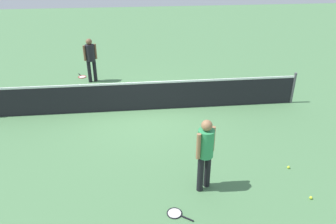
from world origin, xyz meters
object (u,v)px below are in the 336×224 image
(player_far_side, at_px, (91,57))
(tennis_ball_midcourt, at_px, (311,198))
(player_near_side, at_px, (205,150))
(tennis_racket_far_player, at_px, (82,77))
(tennis_ball_near_player, at_px, (288,167))
(tennis_racket_near_player, at_px, (176,214))

(player_far_side, xyz_separation_m, tennis_ball_midcourt, (5.21, -7.32, -0.98))
(tennis_ball_midcourt, bearing_deg, player_near_side, 164.52)
(tennis_racket_far_player, bearing_deg, player_near_side, -64.15)
(tennis_racket_far_player, bearing_deg, player_far_side, -47.33)
(player_near_side, height_order, tennis_ball_near_player, player_near_side)
(player_far_side, bearing_deg, tennis_ball_near_player, -50.21)
(player_near_side, xyz_separation_m, tennis_racket_near_player, (-0.71, -0.73, -1.00))
(tennis_racket_near_player, bearing_deg, player_near_side, 45.87)
(tennis_racket_far_player, relative_size, tennis_ball_near_player, 9.06)
(tennis_racket_far_player, distance_m, tennis_ball_near_player, 8.87)
(player_near_side, bearing_deg, tennis_racket_near_player, -134.13)
(tennis_ball_near_player, xyz_separation_m, tennis_ball_midcourt, (0.01, -1.07, 0.00))
(tennis_racket_near_player, distance_m, tennis_ball_midcourt, 2.91)
(tennis_racket_near_player, height_order, tennis_ball_near_player, tennis_ball_near_player)
(tennis_racket_near_player, relative_size, tennis_racket_far_player, 0.95)
(tennis_racket_near_player, bearing_deg, tennis_ball_midcourt, 2.40)
(player_near_side, bearing_deg, tennis_ball_midcourt, -15.48)
(tennis_ball_near_player, bearing_deg, player_far_side, 129.79)
(tennis_ball_near_player, distance_m, tennis_ball_midcourt, 1.07)
(player_near_side, bearing_deg, tennis_ball_near_player, 11.92)
(tennis_racket_near_player, xyz_separation_m, tennis_ball_near_player, (2.90, 1.19, 0.02))
(tennis_racket_near_player, distance_m, tennis_racket_far_player, 8.47)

